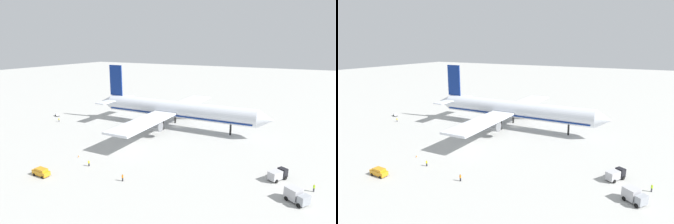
{
  "view_description": "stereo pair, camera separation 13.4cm",
  "coord_description": "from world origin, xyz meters",
  "views": [
    {
      "loc": [
        47.35,
        -95.43,
        31.75
      ],
      "look_at": [
        -4.9,
        2.24,
        5.01
      ],
      "focal_mm": 30.47,
      "sensor_mm": 36.0,
      "label": 1
    },
    {
      "loc": [
        47.47,
        -95.37,
        31.75
      ],
      "look_at": [
        -4.9,
        2.24,
        5.01
      ],
      "focal_mm": 30.47,
      "sensor_mm": 36.0,
      "label": 2
    }
  ],
  "objects": [
    {
      "name": "service_truck_0",
      "position": [
        40.96,
        -28.08,
        1.4
      ],
      "size": [
        4.3,
        5.39,
        2.52
      ],
      "color": "black",
      "rests_on": "ground"
    },
    {
      "name": "airliner",
      "position": [
        -1.3,
        0.04,
        6.85
      ],
      "size": [
        72.34,
        68.9,
        22.96
      ],
      "color": "silver",
      "rests_on": "ground"
    },
    {
      "name": "baggage_cart_0",
      "position": [
        -54.87,
        -9.67,
        0.66
      ],
      "size": [
        3.39,
        2.74,
        1.17
      ],
      "color": "#595B60",
      "rests_on": "ground"
    },
    {
      "name": "traffic_cone_0",
      "position": [
        -11.31,
        -40.19,
        0.28
      ],
      "size": [
        0.36,
        0.36,
        0.55
      ],
      "primitive_type": "cone",
      "color": "orange",
      "rests_on": "ground"
    },
    {
      "name": "ground_plane",
      "position": [
        0.0,
        0.0,
        0.0
      ],
      "size": [
        600.0,
        600.0,
        0.0
      ],
      "primitive_type": "plane",
      "color": "#B2B2AD"
    },
    {
      "name": "traffic_cone_1",
      "position": [
        -16.29,
        43.5,
        0.28
      ],
      "size": [
        0.36,
        0.36,
        0.55
      ],
      "primitive_type": "cone",
      "color": "orange",
      "rests_on": "ground"
    },
    {
      "name": "service_truck_1",
      "position": [
        45.68,
        -36.71,
        1.55
      ],
      "size": [
        5.24,
        4.67,
        2.88
      ],
      "color": "#999EA5",
      "rests_on": "ground"
    },
    {
      "name": "service_van",
      "position": [
        -10.6,
        -53.23,
        1.03
      ],
      "size": [
        4.78,
        2.2,
        1.97
      ],
      "color": "orange",
      "rests_on": "ground"
    },
    {
      "name": "ground_worker_3",
      "position": [
        48.83,
        -30.26,
        0.9
      ],
      "size": [
        0.41,
        0.41,
        1.77
      ],
      "color": "#3F3F47",
      "rests_on": "ground"
    },
    {
      "name": "ground_worker_0",
      "position": [
        -4.29,
        -43.44,
        0.82
      ],
      "size": [
        0.49,
        0.49,
        1.63
      ],
      "color": "black",
      "rests_on": "ground"
    },
    {
      "name": "ground_worker_1",
      "position": [
        -46.56,
        -16.08,
        0.81
      ],
      "size": [
        0.43,
        0.43,
        1.61
      ],
      "color": "#3F3F47",
      "rests_on": "ground"
    },
    {
      "name": "ground_worker_2",
      "position": [
        8.76,
        -46.06,
        0.88
      ],
      "size": [
        0.56,
        0.56,
        1.74
      ],
      "color": "black",
      "rests_on": "ground"
    }
  ]
}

